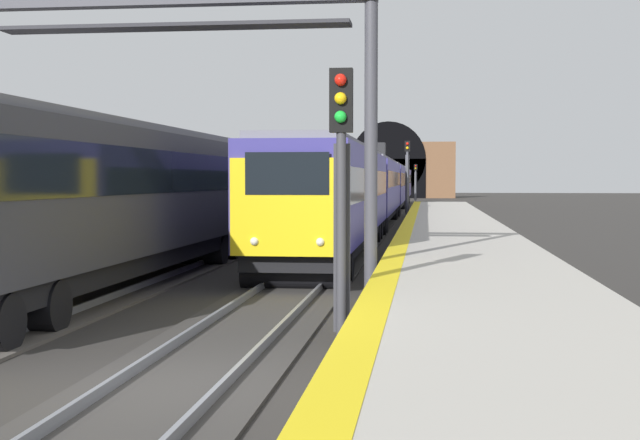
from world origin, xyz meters
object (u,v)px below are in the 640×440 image
object	(u,v)px
train_main_approaching	(380,186)
railway_signal_near	(341,176)
catenary_mast_near	(278,169)
train_adjacent_platform	(259,187)
railway_signal_mid	(407,173)
railway_signal_far	(416,179)
overhead_signal_gantry	(173,66)

from	to	relation	value
train_main_approaching	railway_signal_near	distance (m)	46.05
railway_signal_near	catenary_mast_near	bearing A→B (deg)	-169.39
train_adjacent_platform	railway_signal_mid	bearing A→B (deg)	164.82
train_main_approaching	railway_signal_near	bearing A→B (deg)	2.22
catenary_mast_near	railway_signal_far	bearing A→B (deg)	-29.43
railway_signal_mid	train_main_approaching	bearing A→B (deg)	-51.36
railway_signal_mid	catenary_mast_near	world-z (taller)	catenary_mast_near
railway_signal_far	train_main_approaching	bearing A→B (deg)	-2.35
train_main_approaching	overhead_signal_gantry	bearing A→B (deg)	-3.13
railway_signal_near	catenary_mast_near	world-z (taller)	catenary_mast_near
railway_signal_near	overhead_signal_gantry	size ratio (longest dim) A/B	0.51
train_main_approaching	railway_signal_mid	bearing A→B (deg)	128.55
overhead_signal_gantry	catenary_mast_near	world-z (taller)	catenary_mast_near
overhead_signal_gantry	catenary_mast_near	bearing A→B (deg)	7.75
railway_signal_near	catenary_mast_near	size ratio (longest dim) A/B	0.65
train_main_approaching	railway_signal_far	xyz separation A→B (m)	(45.20, -1.86, 0.42)
train_adjacent_platform	train_main_approaching	bearing A→B (deg)	168.55
railway_signal_near	railway_signal_far	xyz separation A→B (m)	(91.22, 0.00, -0.14)
train_main_approaching	railway_signal_near	world-z (taller)	train_main_approaching
catenary_mast_near	train_adjacent_platform	bearing A→B (deg)	-171.42
train_main_approaching	railway_signal_far	bearing A→B (deg)	177.55
train_adjacent_platform	railway_signal_mid	xyz separation A→B (m)	(22.35, -6.29, 0.80)
railway_signal_mid	train_adjacent_platform	bearing A→B (deg)	-15.73
train_adjacent_platform	railway_signal_mid	size ratio (longest dim) A/B	10.34
railway_signal_far	catenary_mast_near	bearing A→B (deg)	-29.43
train_adjacent_platform	catenary_mast_near	size ratio (longest dim) A/B	7.91
railway_signal_mid	catenary_mast_near	xyz separation A→B (m)	(20.97, 12.83, 0.48)
railway_signal_far	overhead_signal_gantry	xyz separation A→B (m)	(-87.04, 4.08, 2.55)
railway_signal_near	catenary_mast_near	xyz separation A→B (m)	(68.47, 12.83, 0.85)
overhead_signal_gantry	catenary_mast_near	size ratio (longest dim) A/B	1.26
train_adjacent_platform	railway_signal_far	size ratio (longest dim) A/B	12.48
train_adjacent_platform	railway_signal_far	xyz separation A→B (m)	(66.06, -6.29, 0.31)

